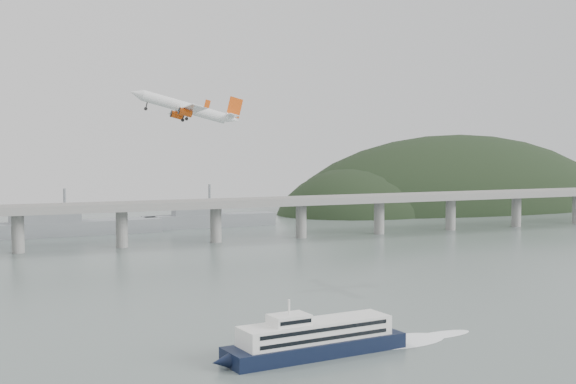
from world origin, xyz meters
name	(u,v)px	position (x,y,z in m)	size (l,w,h in m)	color
ground	(364,329)	(0.00, 0.00, 0.00)	(900.00, 900.00, 0.00)	#566360
bridge	(177,211)	(-1.15, 200.00, 17.65)	(800.00, 22.00, 23.90)	gray
headland	(473,231)	(285.18, 331.75, -19.34)	(365.00, 155.00, 156.00)	black
ferry	(316,339)	(-24.11, -19.07, 4.04)	(78.99, 19.76, 14.90)	black
airliner	(187,108)	(-27.44, 85.54, 65.81)	(43.21, 38.89, 14.02)	white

